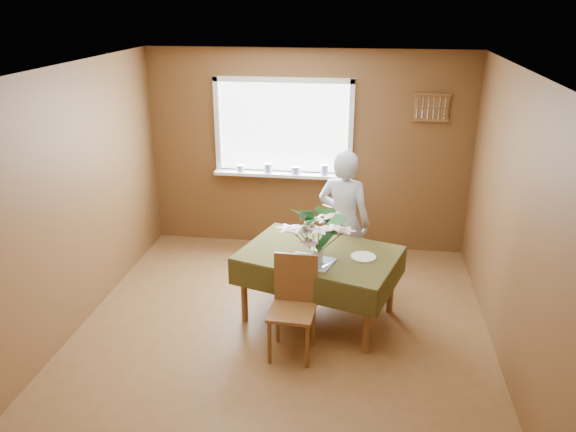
# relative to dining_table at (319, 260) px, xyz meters

# --- Properties ---
(floor) EXTENTS (4.50, 4.50, 0.00)m
(floor) POSITION_rel_dining_table_xyz_m (-0.32, -0.46, -0.64)
(floor) COLOR brown
(floor) RESTS_ON ground
(ceiling) EXTENTS (4.50, 4.50, 0.00)m
(ceiling) POSITION_rel_dining_table_xyz_m (-0.32, -0.46, 1.86)
(ceiling) COLOR white
(ceiling) RESTS_ON wall_back
(wall_back) EXTENTS (4.00, 0.00, 4.00)m
(wall_back) POSITION_rel_dining_table_xyz_m (-0.32, 1.79, 0.61)
(wall_back) COLOR brown
(wall_back) RESTS_ON floor
(wall_front) EXTENTS (4.00, 0.00, 4.00)m
(wall_front) POSITION_rel_dining_table_xyz_m (-0.32, -2.71, 0.61)
(wall_front) COLOR brown
(wall_front) RESTS_ON floor
(wall_left) EXTENTS (0.00, 4.50, 4.50)m
(wall_left) POSITION_rel_dining_table_xyz_m (-2.32, -0.46, 0.61)
(wall_left) COLOR brown
(wall_left) RESTS_ON floor
(wall_right) EXTENTS (0.00, 4.50, 4.50)m
(wall_right) POSITION_rel_dining_table_xyz_m (1.68, -0.46, 0.61)
(wall_right) COLOR brown
(wall_right) RESTS_ON floor
(window_assembly) EXTENTS (1.72, 0.20, 1.22)m
(window_assembly) POSITION_rel_dining_table_xyz_m (-0.62, 1.74, 0.73)
(window_assembly) COLOR white
(window_assembly) RESTS_ON wall_back
(spoon_rack) EXTENTS (0.44, 0.05, 0.33)m
(spoon_rack) POSITION_rel_dining_table_xyz_m (1.13, 1.75, 1.21)
(spoon_rack) COLOR brown
(spoon_rack) RESTS_ON wall_back
(dining_table) EXTENTS (1.72, 1.41, 0.73)m
(dining_table) POSITION_rel_dining_table_xyz_m (0.00, 0.00, 0.00)
(dining_table) COLOR brown
(dining_table) RESTS_ON floor
(chair_far) EXTENTS (0.55, 0.55, 0.91)m
(chair_far) POSITION_rel_dining_table_xyz_m (0.18, 0.80, -0.14)
(chair_far) COLOR brown
(chair_far) RESTS_ON floor
(chair_near) EXTENTS (0.42, 0.42, 0.93)m
(chair_near) POSITION_rel_dining_table_xyz_m (-0.17, -0.61, -0.13)
(chair_near) COLOR brown
(chair_near) RESTS_ON floor
(seated_woman) EXTENTS (0.66, 0.53, 1.59)m
(seated_woman) POSITION_rel_dining_table_xyz_m (0.20, 0.65, 0.16)
(seated_woman) COLOR white
(seated_woman) RESTS_ON floor
(flower_bouquet) EXTENTS (0.57, 0.57, 0.49)m
(flower_bouquet) POSITION_rel_dining_table_xyz_m (-0.00, -0.23, 0.40)
(flower_bouquet) COLOR white
(flower_bouquet) RESTS_ON dining_table
(side_plate) EXTENTS (0.33, 0.33, 0.01)m
(side_plate) POSITION_rel_dining_table_xyz_m (0.43, -0.06, 0.09)
(side_plate) COLOR white
(side_plate) RESTS_ON dining_table
(table_knife) EXTENTS (0.13, 0.18, 0.00)m
(table_knife) POSITION_rel_dining_table_xyz_m (0.08, -0.30, 0.10)
(table_knife) COLOR silver
(table_knife) RESTS_ON dining_table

